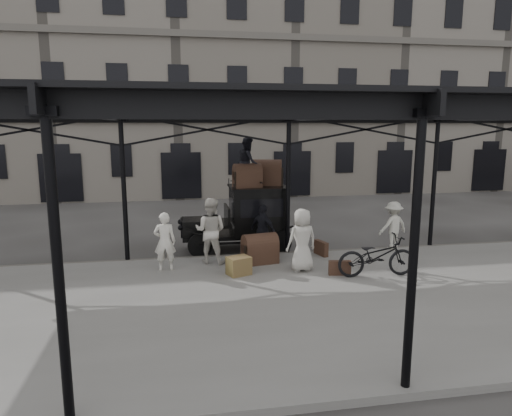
{
  "coord_description": "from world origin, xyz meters",
  "views": [
    {
      "loc": [
        -3.43,
        -11.85,
        4.18
      ],
      "look_at": [
        -1.1,
        1.6,
        1.7
      ],
      "focal_mm": 32.0,
      "sensor_mm": 36.0,
      "label": 1
    }
  ],
  "objects_px": {
    "taxi": "(249,215)",
    "porter_left": "(165,242)",
    "porter_official": "(263,230)",
    "bicycle": "(377,256)",
    "steamer_trunk_platform": "(260,251)",
    "steamer_trunk_roof_near": "(247,177)"
  },
  "relations": [
    {
      "from": "taxi",
      "to": "porter_official",
      "type": "xyz_separation_m",
      "value": [
        0.26,
        -1.27,
        -0.25
      ]
    },
    {
      "from": "steamer_trunk_roof_near",
      "to": "porter_official",
      "type": "bearing_deg",
      "value": -80.28
    },
    {
      "from": "porter_left",
      "to": "steamer_trunk_platform",
      "type": "distance_m",
      "value": 2.8
    },
    {
      "from": "porter_official",
      "to": "steamer_trunk_platform",
      "type": "bearing_deg",
      "value": 123.89
    },
    {
      "from": "porter_official",
      "to": "steamer_trunk_roof_near",
      "type": "distance_m",
      "value": 1.89
    },
    {
      "from": "steamer_trunk_roof_near",
      "to": "porter_left",
      "type": "bearing_deg",
      "value": -150.86
    },
    {
      "from": "porter_official",
      "to": "steamer_trunk_roof_near",
      "type": "relative_size",
      "value": 1.82
    },
    {
      "from": "taxi",
      "to": "porter_left",
      "type": "bearing_deg",
      "value": -139.97
    },
    {
      "from": "bicycle",
      "to": "porter_official",
      "type": "bearing_deg",
      "value": 48.55
    },
    {
      "from": "porter_left",
      "to": "bicycle",
      "type": "height_order",
      "value": "porter_left"
    },
    {
      "from": "porter_official",
      "to": "steamer_trunk_roof_near",
      "type": "height_order",
      "value": "steamer_trunk_roof_near"
    },
    {
      "from": "porter_official",
      "to": "bicycle",
      "type": "distance_m",
      "value": 3.66
    },
    {
      "from": "taxi",
      "to": "porter_left",
      "type": "relative_size",
      "value": 2.19
    },
    {
      "from": "steamer_trunk_roof_near",
      "to": "steamer_trunk_platform",
      "type": "xyz_separation_m",
      "value": [
        0.1,
        -1.79,
        -1.99
      ]
    },
    {
      "from": "porter_official",
      "to": "bicycle",
      "type": "height_order",
      "value": "porter_official"
    },
    {
      "from": "taxi",
      "to": "steamer_trunk_platform",
      "type": "relative_size",
      "value": 3.63
    },
    {
      "from": "bicycle",
      "to": "steamer_trunk_platform",
      "type": "xyz_separation_m",
      "value": [
        -2.88,
        1.75,
        -0.2
      ]
    },
    {
      "from": "steamer_trunk_platform",
      "to": "porter_left",
      "type": "bearing_deg",
      "value": 174.37
    },
    {
      "from": "porter_official",
      "to": "bicycle",
      "type": "bearing_deg",
      "value": -172.28
    },
    {
      "from": "porter_left",
      "to": "steamer_trunk_platform",
      "type": "relative_size",
      "value": 1.66
    },
    {
      "from": "taxi",
      "to": "porter_official",
      "type": "distance_m",
      "value": 1.32
    },
    {
      "from": "taxi",
      "to": "steamer_trunk_roof_near",
      "type": "bearing_deg",
      "value": -108.07
    }
  ]
}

